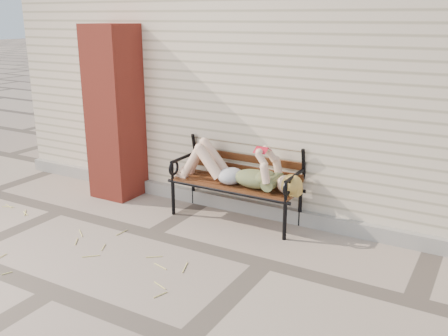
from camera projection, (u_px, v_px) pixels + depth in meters
The scene contains 7 objects.
ground at pixel (265, 264), 4.37m from camera, with size 80.00×80.00×0.00m, color gray.
house_wall at pixel (367, 63), 6.42m from camera, with size 8.00×4.00×3.00m, color beige.
foundation_strip at pixel (305, 218), 5.15m from camera, with size 8.00×0.10×0.15m, color gray.
brick_pillar at pixel (115, 113), 5.79m from camera, with size 0.50×0.50×2.00m, color #A23324.
garden_bench at pixel (239, 169), 5.24m from camera, with size 1.48×0.59×0.96m.
reading_woman at pixel (235, 169), 5.12m from camera, with size 1.40×0.32×0.44m.
straw_scatter at pixel (49, 253), 4.55m from camera, with size 2.82×1.73×0.01m.
Camera 1 is at (1.64, -3.59, 2.08)m, focal length 40.00 mm.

